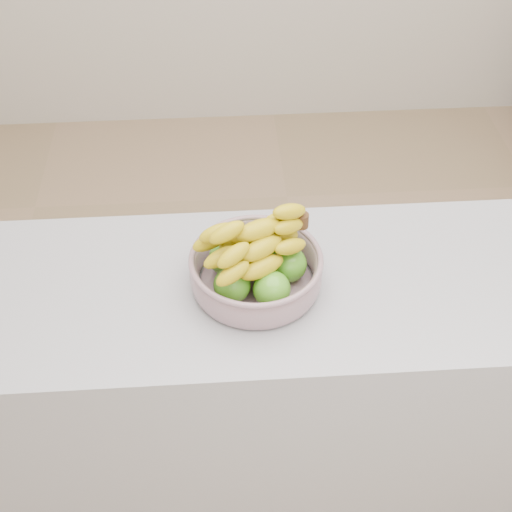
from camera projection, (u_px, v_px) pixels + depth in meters
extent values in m
plane|color=#92775A|center=(320.00, 403.00, 2.63)|extent=(4.00, 4.00, 0.00)
cube|color=#A3A4AB|center=(342.00, 387.00, 2.13)|extent=(2.00, 0.60, 0.90)
cylinder|color=#98A9B7|center=(256.00, 283.00, 1.80)|extent=(0.28, 0.28, 0.01)
torus|color=#98A9B7|center=(256.00, 259.00, 1.75)|extent=(0.33, 0.33, 0.02)
sphere|color=#4E8917|center=(272.00, 289.00, 1.72)|extent=(0.09, 0.09, 0.09)
sphere|color=#4E8917|center=(289.00, 264.00, 1.78)|extent=(0.09, 0.09, 0.09)
sphere|color=#4E8917|center=(261.00, 246.00, 1.83)|extent=(0.09, 0.09, 0.09)
sphere|color=#4E8917|center=(227.00, 258.00, 1.80)|extent=(0.09, 0.09, 0.09)
sphere|color=#4E8917|center=(232.00, 285.00, 1.73)|extent=(0.09, 0.09, 0.09)
ellipsoid|color=yellow|center=(262.00, 267.00, 1.70)|extent=(0.21, 0.15, 0.05)
ellipsoid|color=yellow|center=(252.00, 254.00, 1.73)|extent=(0.21, 0.13, 0.05)
ellipsoid|color=yellow|center=(242.00, 241.00, 1.76)|extent=(0.21, 0.11, 0.05)
ellipsoid|color=yellow|center=(262.00, 248.00, 1.69)|extent=(0.20, 0.16, 0.05)
ellipsoid|color=yellow|center=(251.00, 234.00, 1.73)|extent=(0.22, 0.09, 0.05)
ellipsoid|color=yellow|center=(258.00, 230.00, 1.69)|extent=(0.21, 0.13, 0.05)
cylinder|color=#452C16|center=(302.00, 220.00, 1.74)|extent=(0.03, 0.03, 0.04)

